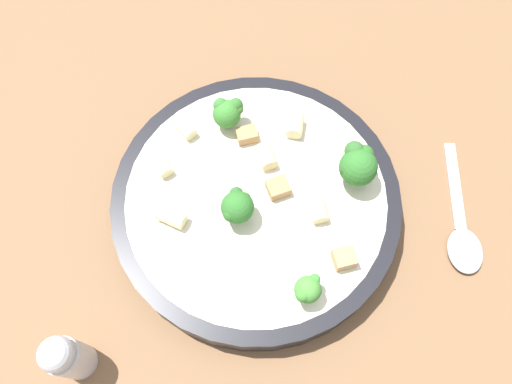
% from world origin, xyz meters
% --- Properties ---
extents(ground_plane, '(2.00, 2.00, 0.00)m').
position_xyz_m(ground_plane, '(0.00, 0.00, 0.00)').
color(ground_plane, brown).
extents(pasta_bowl, '(0.29, 0.29, 0.04)m').
position_xyz_m(pasta_bowl, '(0.00, 0.00, 0.02)').
color(pasta_bowl, black).
rests_on(pasta_bowl, ground_plane).
extents(broccoli_floret_0, '(0.03, 0.02, 0.03)m').
position_xyz_m(broccoli_floret_0, '(-0.05, -0.10, 0.06)').
color(broccoli_floret_0, '#93B766').
rests_on(broccoli_floret_0, pasta_bowl).
extents(broccoli_floret_1, '(0.04, 0.04, 0.05)m').
position_xyz_m(broccoli_floret_1, '(0.08, -0.06, 0.06)').
color(broccoli_floret_1, '#93B766').
rests_on(broccoli_floret_1, pasta_bowl).
extents(broccoli_floret_2, '(0.03, 0.03, 0.04)m').
position_xyz_m(broccoli_floret_2, '(-0.03, 0.00, 0.06)').
color(broccoli_floret_2, '#84AD60').
rests_on(broccoli_floret_2, pasta_bowl).
extents(broccoli_floret_3, '(0.03, 0.03, 0.03)m').
position_xyz_m(broccoli_floret_3, '(0.05, 0.08, 0.06)').
color(broccoli_floret_3, '#84AD60').
rests_on(broccoli_floret_3, pasta_bowl).
extents(rigatoni_0, '(0.03, 0.03, 0.02)m').
position_xyz_m(rigatoni_0, '(0.02, -0.06, 0.04)').
color(rigatoni_0, beige).
rests_on(rigatoni_0, pasta_bowl).
extents(rigatoni_1, '(0.03, 0.03, 0.02)m').
position_xyz_m(rigatoni_1, '(0.04, 0.02, 0.04)').
color(rigatoni_1, beige).
rests_on(rigatoni_1, pasta_bowl).
extents(rigatoni_2, '(0.02, 0.03, 0.01)m').
position_xyz_m(rigatoni_2, '(0.01, 0.11, 0.04)').
color(rigatoni_2, beige).
rests_on(rigatoni_2, pasta_bowl).
extents(rigatoni_3, '(0.02, 0.02, 0.01)m').
position_xyz_m(rigatoni_3, '(-0.04, 0.09, 0.04)').
color(rigatoni_3, beige).
rests_on(rigatoni_3, pasta_bowl).
extents(rigatoni_4, '(0.03, 0.03, 0.02)m').
position_xyz_m(rigatoni_4, '(0.09, 0.02, 0.04)').
color(rigatoni_4, beige).
rests_on(rigatoni_4, pasta_bowl).
extents(rigatoni_5, '(0.02, 0.03, 0.02)m').
position_xyz_m(rigatoni_5, '(-0.07, 0.05, 0.04)').
color(rigatoni_5, beige).
rests_on(rigatoni_5, pasta_bowl).
extents(chicken_chunk_0, '(0.03, 0.03, 0.01)m').
position_xyz_m(chicken_chunk_0, '(0.02, -0.01, 0.04)').
color(chicken_chunk_0, '#A87A4C').
rests_on(chicken_chunk_0, pasta_bowl).
extents(chicken_chunk_1, '(0.03, 0.03, 0.01)m').
position_xyz_m(chicken_chunk_1, '(-0.00, -0.11, 0.04)').
color(chicken_chunk_1, tan).
rests_on(chicken_chunk_1, pasta_bowl).
extents(chicken_chunk_2, '(0.03, 0.03, 0.01)m').
position_xyz_m(chicken_chunk_2, '(0.05, 0.05, 0.04)').
color(chicken_chunk_2, '#A87A4C').
rests_on(chicken_chunk_2, pasta_bowl).
extents(pepper_shaker, '(0.03, 0.03, 0.08)m').
position_xyz_m(pepper_shaker, '(-0.22, 0.03, 0.04)').
color(pepper_shaker, silver).
rests_on(pepper_shaker, ground_plane).
extents(spoon, '(0.14, 0.11, 0.01)m').
position_xyz_m(spoon, '(0.11, -0.18, 0.00)').
color(spoon, '#B2B2B7').
rests_on(spoon, ground_plane).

